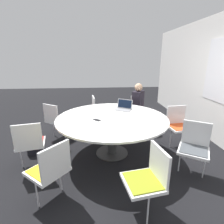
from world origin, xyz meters
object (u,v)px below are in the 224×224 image
at_px(chair_7, 178,123).
at_px(handbag, 34,145).
at_px(chair_4, 50,168).
at_px(chair_6, 194,145).
at_px(chair_5, 148,176).
at_px(person_0, 138,103).
at_px(chair_0, 138,107).
at_px(chair_2, 56,118).
at_px(chair_1, 99,109).
at_px(cell_phone, 97,120).
at_px(chair_3, 30,141).
at_px(laptop, 124,107).

distance_m(chair_7, handbag, 2.98).
relative_size(chair_4, chair_6, 1.00).
bearing_deg(chair_5, person_0, -19.96).
bearing_deg(chair_4, chair_0, 7.01).
relative_size(chair_0, chair_2, 1.00).
bearing_deg(chair_4, chair_5, -62.56).
bearing_deg(chair_7, handbag, -5.70).
bearing_deg(chair_7, chair_5, 49.32).
height_order(chair_1, cell_phone, chair_1).
xyz_separation_m(chair_1, chair_4, (2.55, -0.63, 0.00)).
relative_size(chair_7, cell_phone, 5.55).
distance_m(chair_5, handbag, 2.46).
distance_m(chair_5, person_0, 2.71).
xyz_separation_m(cell_phone, handbag, (-0.34, -1.26, -0.61)).
distance_m(chair_1, handbag, 1.82).
height_order(chair_2, cell_phone, chair_2).
relative_size(chair_3, chair_4, 1.00).
bearing_deg(handbag, chair_6, 71.88).
xyz_separation_m(chair_0, chair_6, (2.22, 0.39, 0.00)).
height_order(chair_0, chair_7, same).
height_order(chair_3, chair_6, same).
height_order(chair_5, chair_7, same).
bearing_deg(chair_2, chair_6, 3.81).
distance_m(chair_0, chair_6, 2.25).
bearing_deg(chair_2, cell_phone, -9.30).
bearing_deg(chair_5, chair_6, -63.32).
bearing_deg(chair_3, chair_4, -68.44).
bearing_deg(chair_4, laptop, 4.28).
bearing_deg(chair_0, chair_3, -18.25).
bearing_deg(chair_2, chair_3, -63.72).
height_order(chair_4, person_0, person_0).
bearing_deg(chair_5, chair_2, 25.58).
xyz_separation_m(chair_0, person_0, (0.25, -0.06, 0.20)).
distance_m(chair_5, laptop, 1.90).
height_order(chair_1, laptop, laptop).
distance_m(chair_0, person_0, 0.32).
xyz_separation_m(chair_5, person_0, (-2.66, 0.50, 0.20)).
bearing_deg(chair_2, chair_7, 23.24).
distance_m(chair_0, chair_5, 2.95).
distance_m(chair_4, chair_7, 2.65).
distance_m(chair_4, laptop, 2.01).
xyz_separation_m(chair_2, chair_7, (0.54, 2.62, 0.00)).
relative_size(chair_2, laptop, 2.10).
xyz_separation_m(chair_3, chair_5, (1.03, 1.68, 0.00)).
height_order(chair_0, laptop, laptop).
bearing_deg(chair_4, chair_3, 73.87).
distance_m(chair_3, person_0, 2.72).
bearing_deg(cell_phone, chair_5, 24.82).
bearing_deg(chair_5, chair_4, 67.99).
relative_size(chair_1, chair_7, 1.00).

